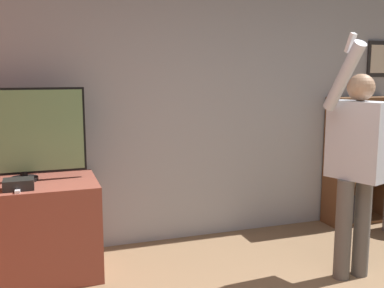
{
  "coord_description": "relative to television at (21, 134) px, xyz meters",
  "views": [
    {
      "loc": [
        -1.55,
        -1.31,
        1.64
      ],
      "look_at": [
        -0.44,
        1.9,
        1.1
      ],
      "focal_mm": 42.0,
      "sensor_mm": 36.0,
      "label": 1
    }
  ],
  "objects": [
    {
      "name": "television",
      "position": [
        0.0,
        0.0,
        0.0
      ],
      "size": [
        0.99,
        0.22,
        0.75
      ],
      "color": "black",
      "rests_on": "tv_ledge"
    },
    {
      "name": "tv_ledge",
      "position": [
        0.0,
        -0.08,
        -0.78
      ],
      "size": [
        1.12,
        0.71,
        0.78
      ],
      "color": "brown",
      "rests_on": "ground_plane"
    },
    {
      "name": "game_console",
      "position": [
        -0.03,
        -0.27,
        -0.35
      ],
      "size": [
        0.22,
        0.17,
        0.08
      ],
      "color": "black",
      "rests_on": "tv_ledge"
    },
    {
      "name": "remote_loose",
      "position": [
        -0.04,
        -0.34,
        -0.38
      ],
      "size": [
        0.04,
        0.14,
        0.02
      ],
      "color": "white",
      "rests_on": "tv_ledge"
    },
    {
      "name": "person",
      "position": [
        2.48,
        -0.94,
        -0.17
      ],
      "size": [
        0.59,
        0.56,
        1.92
      ],
      "rotation": [
        0.0,
        0.0,
        -1.21
      ],
      "color": "#56514C",
      "rests_on": "ground_plane"
    },
    {
      "name": "bookshelf",
      "position": [
        3.36,
        0.19,
        -0.49
      ],
      "size": [
        0.75,
        0.28,
        1.39
      ],
      "color": "brown",
      "rests_on": "ground_plane"
    },
    {
      "name": "wall_back",
      "position": [
        1.69,
        0.37,
        0.19
      ],
      "size": [
        6.65,
        0.09,
        2.7
      ],
      "color": "#9EA3A8",
      "rests_on": "ground_plane"
    }
  ]
}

